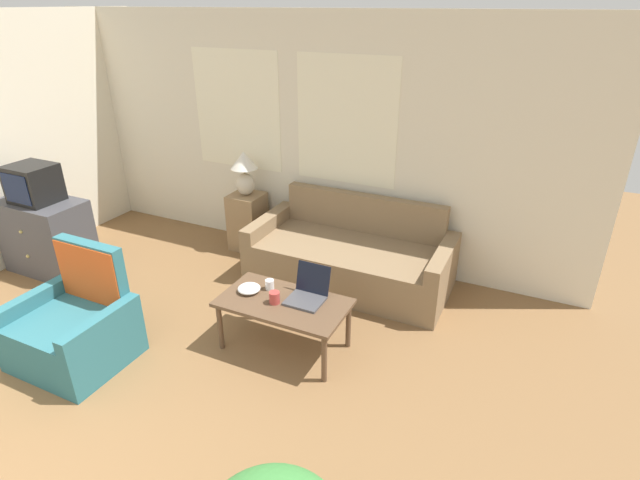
{
  "coord_description": "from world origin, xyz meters",
  "views": [
    {
      "loc": [
        2.54,
        -0.57,
        2.66
      ],
      "look_at": [
        0.83,
        3.02,
        0.75
      ],
      "focal_mm": 28.0,
      "sensor_mm": 36.0,
      "label": 1
    }
  ],
  "objects_px": {
    "table_lamp": "(244,169)",
    "television": "(33,183)",
    "armchair": "(77,328)",
    "coffee_table": "(284,306)",
    "snack_bowl": "(249,288)",
    "cup_yellow": "(270,285)",
    "couch": "(352,257)",
    "cup_navy": "(274,297)",
    "laptop": "(308,292)"
  },
  "relations": [
    {
      "from": "table_lamp",
      "to": "laptop",
      "type": "xyz_separation_m",
      "value": [
        1.48,
        -1.37,
        -0.45
      ]
    },
    {
      "from": "coffee_table",
      "to": "cup_navy",
      "type": "height_order",
      "value": "cup_navy"
    },
    {
      "from": "television",
      "to": "cup_navy",
      "type": "bearing_deg",
      "value": -3.16
    },
    {
      "from": "coffee_table",
      "to": "cup_yellow",
      "type": "xyz_separation_m",
      "value": [
        -0.2,
        0.12,
        0.09
      ]
    },
    {
      "from": "television",
      "to": "coffee_table",
      "type": "bearing_deg",
      "value": -2.12
    },
    {
      "from": "coffee_table",
      "to": "table_lamp",
      "type": "bearing_deg",
      "value": 131.4
    },
    {
      "from": "television",
      "to": "cup_navy",
      "type": "distance_m",
      "value": 2.93
    },
    {
      "from": "armchair",
      "to": "coffee_table",
      "type": "xyz_separation_m",
      "value": [
        1.46,
        0.82,
        0.14
      ]
    },
    {
      "from": "coffee_table",
      "to": "laptop",
      "type": "distance_m",
      "value": 0.23
    },
    {
      "from": "armchair",
      "to": "table_lamp",
      "type": "xyz_separation_m",
      "value": [
        0.14,
        2.31,
        0.69
      ]
    },
    {
      "from": "armchair",
      "to": "television",
      "type": "xyz_separation_m",
      "value": [
        -1.49,
        0.93,
        0.72
      ]
    },
    {
      "from": "armchair",
      "to": "coffee_table",
      "type": "relative_size",
      "value": 0.88
    },
    {
      "from": "laptop",
      "to": "cup_navy",
      "type": "xyz_separation_m",
      "value": [
        -0.21,
        -0.17,
        -0.01
      ]
    },
    {
      "from": "couch",
      "to": "table_lamp",
      "type": "distance_m",
      "value": 1.57
    },
    {
      "from": "couch",
      "to": "table_lamp",
      "type": "relative_size",
      "value": 4.05
    },
    {
      "from": "coffee_table",
      "to": "snack_bowl",
      "type": "distance_m",
      "value": 0.34
    },
    {
      "from": "table_lamp",
      "to": "cup_yellow",
      "type": "distance_m",
      "value": 1.83
    },
    {
      "from": "television",
      "to": "snack_bowl",
      "type": "bearing_deg",
      "value": -2.21
    },
    {
      "from": "coffee_table",
      "to": "television",
      "type": "bearing_deg",
      "value": 177.88
    },
    {
      "from": "laptop",
      "to": "television",
      "type": "bearing_deg",
      "value": -179.73
    },
    {
      "from": "laptop",
      "to": "cup_yellow",
      "type": "bearing_deg",
      "value": -179.08
    },
    {
      "from": "television",
      "to": "cup_yellow",
      "type": "height_order",
      "value": "television"
    },
    {
      "from": "armchair",
      "to": "snack_bowl",
      "type": "distance_m",
      "value": 1.41
    },
    {
      "from": "television",
      "to": "cup_navy",
      "type": "height_order",
      "value": "television"
    },
    {
      "from": "table_lamp",
      "to": "cup_navy",
      "type": "relative_size",
      "value": 5.03
    },
    {
      "from": "table_lamp",
      "to": "armchair",
      "type": "bearing_deg",
      "value": -93.56
    },
    {
      "from": "armchair",
      "to": "laptop",
      "type": "height_order",
      "value": "armchair"
    },
    {
      "from": "couch",
      "to": "laptop",
      "type": "bearing_deg",
      "value": -85.7
    },
    {
      "from": "armchair",
      "to": "cup_yellow",
      "type": "xyz_separation_m",
      "value": [
        1.26,
        0.94,
        0.23
      ]
    },
    {
      "from": "cup_navy",
      "to": "cup_yellow",
      "type": "height_order",
      "value": "cup_navy"
    },
    {
      "from": "couch",
      "to": "armchair",
      "type": "distance_m",
      "value": 2.61
    },
    {
      "from": "television",
      "to": "coffee_table",
      "type": "distance_m",
      "value": 3.0
    },
    {
      "from": "cup_navy",
      "to": "cup_yellow",
      "type": "xyz_separation_m",
      "value": [
        -0.14,
        0.17,
        -0.01
      ]
    },
    {
      "from": "armchair",
      "to": "cup_navy",
      "type": "relative_size",
      "value": 9.34
    },
    {
      "from": "armchair",
      "to": "cup_navy",
      "type": "bearing_deg",
      "value": 28.73
    },
    {
      "from": "table_lamp",
      "to": "laptop",
      "type": "distance_m",
      "value": 2.06
    },
    {
      "from": "television",
      "to": "armchair",
      "type": "bearing_deg",
      "value": -32.04
    },
    {
      "from": "couch",
      "to": "cup_yellow",
      "type": "relative_size",
      "value": 23.59
    },
    {
      "from": "table_lamp",
      "to": "television",
      "type": "bearing_deg",
      "value": -139.7
    },
    {
      "from": "armchair",
      "to": "cup_navy",
      "type": "xyz_separation_m",
      "value": [
        1.41,
        0.77,
        0.24
      ]
    },
    {
      "from": "cup_navy",
      "to": "couch",
      "type": "bearing_deg",
      "value": 84.65
    },
    {
      "from": "laptop",
      "to": "coffee_table",
      "type": "bearing_deg",
      "value": -142.65
    },
    {
      "from": "couch",
      "to": "laptop",
      "type": "height_order",
      "value": "couch"
    },
    {
      "from": "laptop",
      "to": "table_lamp",
      "type": "bearing_deg",
      "value": 137.19
    },
    {
      "from": "coffee_table",
      "to": "snack_bowl",
      "type": "relative_size",
      "value": 5.51
    },
    {
      "from": "armchair",
      "to": "television",
      "type": "height_order",
      "value": "television"
    },
    {
      "from": "laptop",
      "to": "snack_bowl",
      "type": "bearing_deg",
      "value": -166.94
    },
    {
      "from": "couch",
      "to": "cup_yellow",
      "type": "xyz_separation_m",
      "value": [
        -0.27,
        -1.18,
        0.24
      ]
    },
    {
      "from": "armchair",
      "to": "snack_bowl",
      "type": "relative_size",
      "value": 4.87
    },
    {
      "from": "table_lamp",
      "to": "coffee_table",
      "type": "distance_m",
      "value": 2.06
    }
  ]
}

